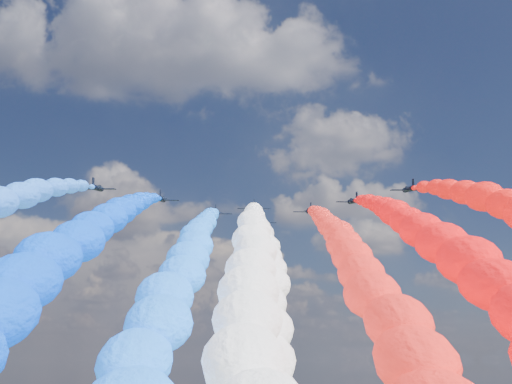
{
  "coord_description": "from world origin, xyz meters",
  "views": [
    {
      "loc": [
        -0.11,
        -133.7,
        53.65
      ],
      "look_at": [
        0.0,
        4.0,
        90.7
      ],
      "focal_mm": 43.92,
      "sensor_mm": 36.0,
      "label": 1
    }
  ],
  "objects": [
    {
      "name": "jet_0",
      "position": [
        -33.49,
        -6.6,
        88.7
      ],
      "size": [
        7.91,
        10.78,
        4.39
      ],
      "primitive_type": null,
      "rotation": [
        0.21,
        0.0,
        0.01
      ],
      "color": "black"
    },
    {
      "name": "trail_5",
      "position": [
        12.98,
        -38.4,
        68.85
      ],
      "size": [
        7.13,
        104.03,
        45.01
      ],
      "primitive_type": null,
      "color": "red"
    },
    {
      "name": "jet_4",
      "position": [
        1.51,
        26.91,
        88.7
      ],
      "size": [
        8.31,
        11.06,
        4.39
      ],
      "primitive_type": null,
      "rotation": [
        0.21,
        0.0,
        -0.05
      ],
      "color": "black"
    },
    {
      "name": "jet_7",
      "position": [
        32.48,
        -5.77,
        88.7
      ],
      "size": [
        7.86,
        10.74,
        4.39
      ],
      "primitive_type": null,
      "rotation": [
        0.21,
        0.0,
        0.01
      ],
      "color": "black"
    },
    {
      "name": "jet_3",
      "position": [
        -0.57,
        11.03,
        88.7
      ],
      "size": [
        8.19,
        10.98,
        4.39
      ],
      "primitive_type": null,
      "rotation": [
        0.21,
        0.0,
        0.04
      ],
      "color": "black"
    },
    {
      "name": "trail_3",
      "position": [
        -0.57,
        -41.75,
        68.85
      ],
      "size": [
        7.13,
        104.03,
        45.01
      ],
      "primitive_type": null,
      "color": "white"
    },
    {
      "name": "trail_2",
      "position": [
        -9.72,
        -36.29,
        68.85
      ],
      "size": [
        7.13,
        104.03,
        45.01
      ],
      "primitive_type": null,
      "color": "#1A70FF"
    },
    {
      "name": "jet_5",
      "position": [
        12.98,
        14.38,
        88.7
      ],
      "size": [
        7.96,
        10.82,
        4.39
      ],
      "primitive_type": null,
      "rotation": [
        0.21,
        0.0,
        0.02
      ],
      "color": "black"
    },
    {
      "name": "trail_6",
      "position": [
        22.18,
        -48.21,
        68.85
      ],
      "size": [
        7.13,
        104.03,
        45.01
      ],
      "primitive_type": null,
      "color": "red"
    },
    {
      "name": "trail_1",
      "position": [
        -21.23,
        -49.84,
        68.85
      ],
      "size": [
        7.13,
        104.03,
        45.01
      ],
      "primitive_type": null,
      "color": "#0441DF"
    },
    {
      "name": "jet_1",
      "position": [
        -21.23,
        2.95,
        88.7
      ],
      "size": [
        8.22,
        11.0,
        4.39
      ],
      "primitive_type": null,
      "rotation": [
        0.21,
        0.0,
        0.04
      ],
      "color": "black"
    },
    {
      "name": "jet_6",
      "position": [
        22.18,
        4.58,
        88.7
      ],
      "size": [
        8.48,
        11.19,
        4.39
      ],
      "primitive_type": null,
      "rotation": [
        0.21,
        0.0,
        0.07
      ],
      "color": "black"
    },
    {
      "name": "jet_2",
      "position": [
        -9.72,
        16.49,
        88.7
      ],
      "size": [
        7.81,
        10.71,
        4.39
      ],
      "primitive_type": null,
      "rotation": [
        0.21,
        0.0,
        0.0
      ],
      "color": "black"
    },
    {
      "name": "trail_4",
      "position": [
        1.51,
        -25.88,
        68.85
      ],
      "size": [
        7.13,
        104.03,
        45.01
      ],
      "primitive_type": null,
      "color": "white"
    }
  ]
}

